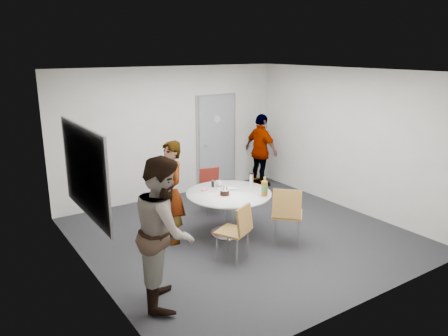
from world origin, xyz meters
TOP-DOWN VIEW (x-y plane):
  - floor at (0.00, 0.00)m, footprint 5.00×5.00m
  - ceiling at (0.00, 0.00)m, footprint 5.00×5.00m
  - wall_back at (0.00, 2.50)m, footprint 5.00×0.00m
  - wall_left at (-2.50, 0.00)m, footprint 0.00×5.00m
  - wall_right at (2.50, 0.00)m, footprint 0.00×5.00m
  - wall_front at (0.00, -2.50)m, footprint 5.00×0.00m
  - door at (1.10, 2.48)m, footprint 1.02×0.17m
  - whiteboard at (-2.46, 0.20)m, footprint 0.04×1.90m
  - table at (-0.14, 0.13)m, footprint 1.41×1.41m
  - chair_near_left at (-0.60, -0.72)m, footprint 0.56×0.58m
  - chair_near_right at (0.33, -0.75)m, footprint 0.68×0.68m
  - chair_far at (0.16, 1.22)m, footprint 0.49×0.52m
  - person_main at (-1.07, 0.43)m, footprint 0.48×0.66m
  - person_left at (-1.93, -1.08)m, footprint 1.01×1.11m
  - person_right at (1.95, 1.95)m, footprint 0.48×1.00m

SIDE VIEW (x-z plane):
  - floor at x=0.00m, z-range 0.00..0.00m
  - chair_far at x=0.16m, z-range 0.09..0.94m
  - chair_near_left at x=-0.60m, z-range 0.09..0.96m
  - chair_near_right at x=0.33m, z-range 0.11..1.08m
  - table at x=-0.14m, z-range 0.11..1.16m
  - person_right at x=1.95m, z-range 0.00..1.65m
  - person_main at x=-1.07m, z-range 0.00..1.66m
  - person_left at x=-1.93m, z-range 0.00..1.85m
  - door at x=1.10m, z-range -0.03..2.09m
  - wall_back at x=0.00m, z-range -1.15..3.85m
  - wall_left at x=-2.50m, z-range -1.15..3.85m
  - wall_right at x=2.50m, z-range -1.15..3.85m
  - wall_front at x=0.00m, z-range -1.15..3.85m
  - whiteboard at x=-2.46m, z-range 0.82..2.08m
  - ceiling at x=0.00m, z-range 2.70..2.70m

